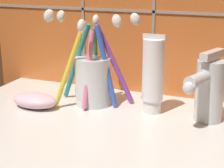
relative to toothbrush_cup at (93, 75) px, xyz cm
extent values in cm
cube|color=silver|center=(7.02, -9.37, -6.56)|extent=(59.62, 39.43, 2.00)
cube|color=gray|center=(7.02, 9.74, 10.82)|extent=(69.62, 0.24, 0.50)
cylinder|color=silver|center=(0.04, 0.03, -1.14)|extent=(6.58, 6.58, 8.83)
cylinder|color=blue|center=(2.82, -0.28, 1.97)|extent=(4.32, 1.00, 14.46)
ellipsoid|color=white|center=(4.79, -0.24, 10.16)|extent=(2.19, 1.35, 2.53)
cylinder|color=purple|center=(3.68, 1.74, 2.00)|extent=(7.03, 3.41, 14.69)
ellipsoid|color=white|center=(7.06, 3.03, 10.17)|extent=(2.74, 2.08, 2.70)
cylinder|color=green|center=(-0.39, 2.33, 1.63)|extent=(1.50, 2.75, 13.69)
ellipsoid|color=white|center=(-0.63, 3.29, 9.51)|extent=(1.73, 2.21, 2.39)
cylinder|color=teal|center=(-3.69, 0.97, 2.03)|extent=(6.85, 2.32, 14.72)
ellipsoid|color=white|center=(-7.02, 1.69, 10.23)|extent=(2.63, 1.78, 2.68)
cylinder|color=yellow|center=(-3.07, -2.90, 2.43)|extent=(6.00, 4.25, 15.50)
ellipsoid|color=white|center=(-5.79, -4.62, 11.05)|extent=(2.68, 2.36, 2.65)
cylinder|color=pink|center=(0.21, -2.23, 1.67)|extent=(1.40, 4.02, 13.86)
ellipsoid|color=white|center=(-0.02, -3.99, 9.57)|extent=(1.56, 2.28, 2.52)
cylinder|color=white|center=(11.36, 0.03, -4.39)|extent=(3.14, 3.14, 2.34)
cylinder|color=white|center=(11.36, 0.03, 2.12)|extent=(3.70, 3.70, 10.67)
cube|color=silver|center=(11.36, 0.03, 7.86)|extent=(3.88, 0.36, 0.80)
cylinder|color=silver|center=(21.00, -0.05, -0.48)|extent=(4.63, 4.63, 10.17)
cylinder|color=silver|center=(19.85, -3.25, 2.37)|extent=(4.27, 7.10, 2.08)
sphere|color=silver|center=(18.69, -6.45, 1.68)|extent=(1.94, 1.94, 1.94)
cube|color=silver|center=(21.00, -0.05, 5.61)|extent=(3.35, 6.12, 1.20)
ellipsoid|color=#DBB2C6|center=(-9.03, -5.61, -4.19)|extent=(8.59, 5.06, 2.74)
camera|label=1|loc=(27.51, -59.81, 18.63)|focal=60.00mm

